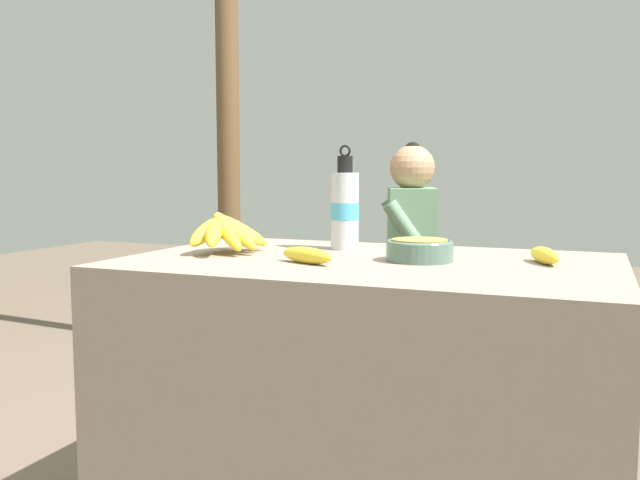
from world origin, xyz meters
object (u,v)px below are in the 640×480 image
(loose_banana_front, at_px, (307,255))
(wooden_bench, at_px, (462,321))
(banana_bunch_green, at_px, (574,300))
(support_post_near, at_px, (228,98))
(water_bottle, at_px, (345,209))
(serving_bowl, at_px, (420,249))
(loose_banana_side, at_px, (544,255))
(seated_vendor, at_px, (401,252))
(banana_bunch_ripe, at_px, (227,231))

(loose_banana_front, distance_m, wooden_bench, 1.46)
(banana_bunch_green, distance_m, support_post_near, 2.03)
(water_bottle, bearing_deg, support_post_near, 130.37)
(serving_bowl, xyz_separation_m, banana_bunch_green, (0.35, 1.23, -0.33))
(loose_banana_side, relative_size, seated_vendor, 0.14)
(seated_vendor, bearing_deg, serving_bowl, 89.05)
(banana_bunch_ripe, bearing_deg, serving_bowl, 3.85)
(loose_banana_side, bearing_deg, loose_banana_front, -158.29)
(wooden_bench, distance_m, banana_bunch_green, 0.47)
(loose_banana_side, xyz_separation_m, wooden_bench, (-0.40, 1.17, -0.44))
(serving_bowl, bearing_deg, support_post_near, 132.87)
(banana_bunch_ripe, relative_size, banana_bunch_green, 1.28)
(seated_vendor, relative_size, banana_bunch_green, 4.99)
(loose_banana_side, bearing_deg, seated_vendor, 120.80)
(water_bottle, distance_m, wooden_bench, 1.20)
(loose_banana_side, bearing_deg, wooden_bench, 109.08)
(banana_bunch_green, bearing_deg, loose_banana_front, -113.33)
(loose_banana_front, relative_size, support_post_near, 0.06)
(banana_bunch_ripe, height_order, seated_vendor, seated_vendor)
(loose_banana_front, xyz_separation_m, loose_banana_side, (0.55, 0.22, 0.00))
(banana_bunch_ripe, distance_m, serving_bowl, 0.54)
(water_bottle, xyz_separation_m, wooden_bench, (0.16, 1.06, -0.54))
(wooden_bench, xyz_separation_m, support_post_near, (-1.33, 0.31, 1.04))
(serving_bowl, distance_m, wooden_bench, 1.32)
(banana_bunch_ripe, relative_size, wooden_bench, 0.19)
(serving_bowl, relative_size, wooden_bench, 0.11)
(banana_bunch_green, bearing_deg, serving_bowl, -105.81)
(loose_banana_front, bearing_deg, seated_vendor, 95.12)
(banana_bunch_ripe, relative_size, seated_vendor, 0.26)
(serving_bowl, height_order, loose_banana_side, serving_bowl)
(water_bottle, relative_size, support_post_near, 0.11)
(loose_banana_front, bearing_deg, banana_bunch_ripe, 158.50)
(water_bottle, height_order, seated_vendor, seated_vendor)
(loose_banana_front, relative_size, seated_vendor, 0.16)
(loose_banana_front, relative_size, wooden_bench, 0.11)
(wooden_bench, bearing_deg, water_bottle, -98.62)
(water_bottle, relative_size, seated_vendor, 0.27)
(banana_bunch_ripe, distance_m, water_bottle, 0.35)
(loose_banana_front, distance_m, support_post_near, 2.15)
(banana_bunch_ripe, height_order, loose_banana_side, banana_bunch_ripe)
(loose_banana_front, bearing_deg, loose_banana_side, 21.71)
(seated_vendor, distance_m, banana_bunch_green, 0.74)
(serving_bowl, bearing_deg, water_bottle, 147.31)
(banana_bunch_ripe, xyz_separation_m, loose_banana_side, (0.84, 0.10, -0.04))
(banana_bunch_ripe, relative_size, water_bottle, 0.95)
(water_bottle, height_order, support_post_near, support_post_near)
(seated_vendor, relative_size, support_post_near, 0.41)
(banana_bunch_green, bearing_deg, support_post_near, 170.15)
(loose_banana_front, relative_size, loose_banana_side, 1.11)
(loose_banana_front, distance_m, seated_vendor, 1.35)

